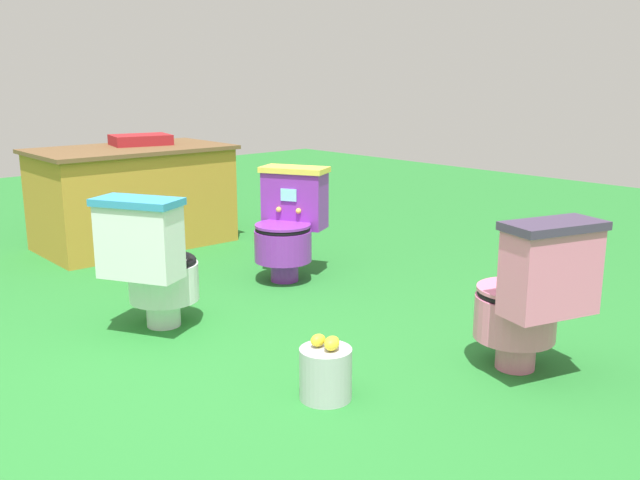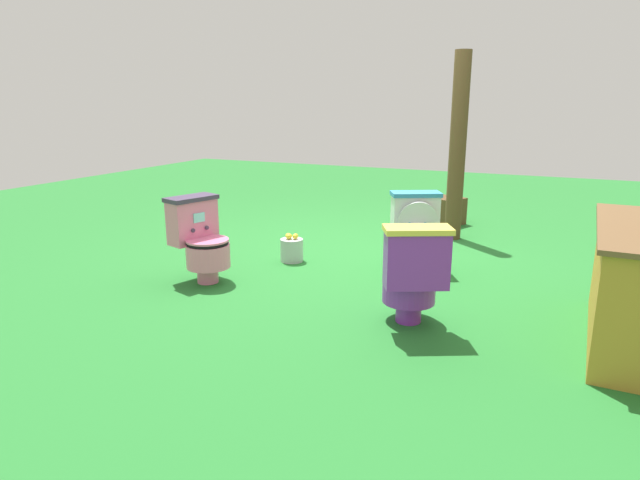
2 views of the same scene
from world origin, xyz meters
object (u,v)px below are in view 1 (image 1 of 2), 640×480
at_px(toilet_pink, 530,296).
at_px(vendor_table, 133,196).
at_px(toilet_purple, 288,223).
at_px(lemon_bucket, 326,372).
at_px(toilet_white, 153,262).

relative_size(toilet_pink, vendor_table, 0.49).
distance_m(toilet_purple, vendor_table, 1.55).
distance_m(vendor_table, lemon_bucket, 3.08).
distance_m(toilet_pink, toilet_white, 1.88).
bearing_deg(vendor_table, toilet_white, -115.32).
bearing_deg(lemon_bucket, vendor_table, 76.18).
bearing_deg(vendor_table, toilet_pink, -88.29).
relative_size(toilet_white, toilet_purple, 1.00).
distance_m(toilet_pink, vendor_table, 3.41).
height_order(toilet_white, lemon_bucket, toilet_white).
bearing_deg(lemon_bucket, toilet_white, 95.37).
bearing_deg(toilet_white, lemon_bucket, -22.14).
bearing_deg(toilet_purple, vendor_table, -15.35).
relative_size(toilet_pink, lemon_bucket, 2.63).
xyz_separation_m(vendor_table, lemon_bucket, (-0.73, -2.98, -0.28)).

